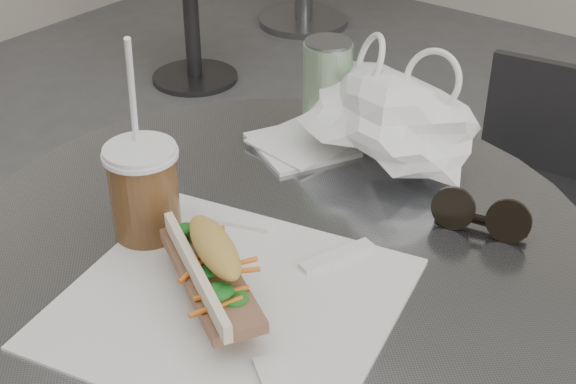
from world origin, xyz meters
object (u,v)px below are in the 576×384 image
Objects in this scene: iced_coffee at (144,190)px; drink_can at (327,85)px; chair_far at (516,247)px; banh_mi at (212,271)px; sunglasses at (481,217)px; bg_chair at (182,4)px.

drink_can is (0.01, 0.35, 0.01)m from iced_coffee.
chair_far is 0.73m from drink_can.
iced_coffee is at bearing -167.58° from banh_mi.
chair_far is 4.94× the size of drink_can.
banh_mi is 0.33m from sunglasses.
bg_chair is 5.23× the size of drink_can.
iced_coffee is at bearing -40.91° from bg_chair.
sunglasses is at bearing 90.57° from banh_mi.
banh_mi is (1.59, -1.54, 0.47)m from bg_chair.
banh_mi is at bearing -17.23° from iced_coffee.
banh_mi reaches higher than chair_far.
chair_far is at bearing 80.15° from iced_coffee.
bg_chair is 2.14m from iced_coffee.
drink_can is at bearing 147.22° from sunglasses.
iced_coffee reaches higher than banh_mi.
drink_can is (1.45, -1.15, 0.49)m from bg_chair.
chair_far is 1.02m from banh_mi.
bg_chair is 2.20m from sunglasses.
iced_coffee reaches higher than sunglasses.
bg_chair is at bearing 133.97° from iced_coffee.
iced_coffee is (-0.14, 0.04, 0.02)m from banh_mi.
drink_can is at bearing 66.81° from chair_far.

